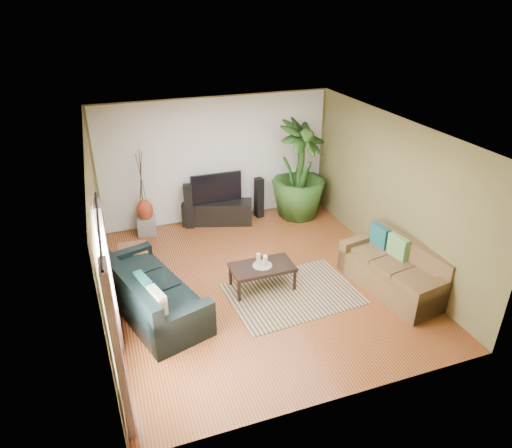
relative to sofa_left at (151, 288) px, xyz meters
name	(u,v)px	position (x,y,z in m)	size (l,w,h in m)	color
floor	(260,282)	(1.87, 0.18, -0.42)	(5.50, 5.50, 0.00)	#9D5228
ceiling	(260,131)	(1.87, 0.18, 2.28)	(5.50, 5.50, 0.00)	white
wall_back	(216,160)	(1.87, 2.93, 0.93)	(5.00, 5.00, 0.00)	brown
wall_front	(343,313)	(1.87, -2.57, 0.93)	(5.00, 5.00, 0.00)	brown
wall_left	(99,237)	(-0.63, 0.18, 0.92)	(5.50, 5.50, 0.00)	brown
wall_right	(392,193)	(4.37, 0.18, 0.92)	(5.50, 5.50, 0.00)	brown
backwall_panel	(217,160)	(1.87, 2.92, 0.93)	(4.90, 4.90, 0.00)	white
window_pane	(106,295)	(-0.61, -1.42, 0.97)	(1.80, 1.80, 0.00)	white
curtain_near	(118,354)	(-0.56, -2.17, 0.72)	(0.08, 0.35, 2.20)	gray
curtain_far	(110,278)	(-0.56, -0.67, 0.72)	(0.08, 0.35, 2.20)	gray
curtain_rod	(98,226)	(-0.56, -1.42, 1.87)	(0.03, 0.03, 1.90)	black
sofa_left	(151,288)	(0.00, 0.00, 0.00)	(2.24, 0.96, 0.85)	black
sofa_right	(393,267)	(3.92, -0.75, 0.00)	(1.86, 0.84, 0.85)	brown
area_rug	(293,294)	(2.28, -0.34, -0.42)	(2.11, 1.50, 0.01)	tan
coffee_table	(262,277)	(1.85, 0.02, -0.21)	(1.07, 0.58, 0.44)	black
candle_tray	(262,265)	(1.85, 0.02, 0.02)	(0.33, 0.33, 0.01)	gray
candle_tall	(258,259)	(1.79, 0.05, 0.13)	(0.07, 0.07, 0.21)	beige
candle_mid	(265,262)	(1.89, -0.02, 0.11)	(0.07, 0.07, 0.16)	beige
candle_short	(265,259)	(1.92, 0.08, 0.09)	(0.07, 0.07, 0.14)	#F3E6CD
tv_stand	(217,212)	(1.78, 2.68, -0.17)	(1.50, 0.45, 0.50)	black
television	(216,188)	(1.78, 2.68, 0.40)	(1.10, 0.06, 0.65)	black
speaker_left	(189,206)	(1.15, 2.68, 0.06)	(0.18, 0.19, 0.97)	black
speaker_right	(259,198)	(2.74, 2.68, 0.03)	(0.17, 0.18, 0.92)	black
potted_plant	(300,171)	(3.60, 2.43, 0.65)	(1.21, 1.21, 2.15)	#254A18
plant_pot	(298,209)	(3.60, 2.43, -0.27)	(0.40, 0.40, 0.31)	black
pedestal	(147,225)	(0.24, 2.68, -0.24)	(0.37, 0.37, 0.37)	gray
vase	(145,210)	(0.24, 2.68, 0.11)	(0.34, 0.34, 0.47)	#98361B
side_table	(135,261)	(-0.15, 1.19, -0.16)	(0.50, 0.50, 0.53)	#995332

